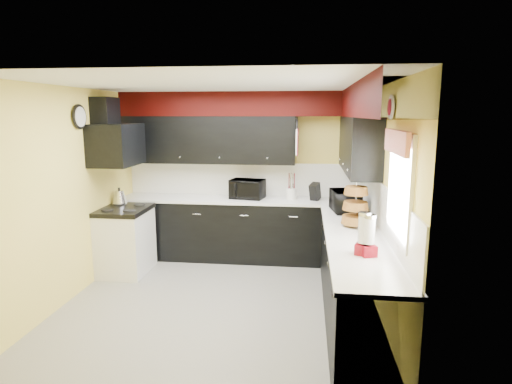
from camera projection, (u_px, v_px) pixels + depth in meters
ground at (222, 300)px, 5.10m from camera, size 3.60×3.60×0.00m
wall_back at (243, 175)px, 6.63m from camera, size 3.60×0.06×2.50m
wall_right at (382, 201)px, 4.66m from camera, size 0.06×3.60×2.50m
wall_left at (72, 194)px, 5.08m from camera, size 0.06×3.60×2.50m
ceiling at (219, 84)px, 4.64m from camera, size 3.60×3.60×0.06m
cab_back at (241, 230)px, 6.48m from camera, size 3.60×0.60×0.90m
cab_right at (354, 279)px, 4.55m from camera, size 0.60×3.00×0.90m
counter_back at (241, 200)px, 6.39m from camera, size 3.62×0.64×0.04m
counter_right at (356, 237)px, 4.46m from camera, size 0.64×3.02×0.04m
splash_back at (243, 179)px, 6.63m from camera, size 3.60×0.02×0.50m
splash_right at (381, 206)px, 4.67m from camera, size 0.02×3.60×0.50m
upper_back at (209, 140)px, 6.41m from camera, size 2.60×0.35×0.70m
upper_right at (359, 144)px, 5.46m from camera, size 0.35×1.80×0.70m
soffit_back at (241, 104)px, 6.26m from camera, size 3.60×0.36×0.35m
soffit_right at (373, 100)px, 4.31m from camera, size 0.36×3.24×0.35m
stove at (126, 242)px, 5.92m from camera, size 0.60×0.75×0.86m
cooktop at (124, 210)px, 5.84m from camera, size 0.62×0.77×0.06m
hood at (117, 145)px, 5.68m from camera, size 0.50×0.78×0.55m
hood_duct at (105, 113)px, 5.62m from camera, size 0.24×0.40×0.40m
window at (400, 188)px, 3.73m from camera, size 0.03×0.86×0.96m
valance at (396, 142)px, 3.66m from camera, size 0.04×0.88×0.20m
pan_top at (297, 127)px, 6.15m from camera, size 0.03×0.22×0.40m
pan_mid at (296, 145)px, 6.07m from camera, size 0.03×0.28×0.46m
pan_low at (297, 146)px, 6.33m from camera, size 0.03×0.24×0.42m
cut_board at (297, 142)px, 5.94m from camera, size 0.03×0.26×0.35m
baskets at (355, 206)px, 4.76m from camera, size 0.27×0.27×0.50m
clock at (79, 117)px, 5.15m from camera, size 0.03×0.30×0.30m
deco_plate at (391, 107)px, 4.14m from camera, size 0.03×0.24×0.24m
toaster_oven at (247, 189)px, 6.37m from camera, size 0.55×0.49×0.28m
microwave at (346, 201)px, 5.51m from camera, size 0.41×0.54×0.27m
utensil_crock at (292, 194)px, 6.31m from camera, size 0.19×0.19×0.16m
knife_block at (315, 192)px, 6.22m from camera, size 0.17×0.19×0.25m
kettle at (119, 197)px, 6.08m from camera, size 0.23×0.23×0.19m
dispenser_a at (369, 238)px, 3.78m from camera, size 0.15×0.15×0.34m
dispenser_b at (364, 235)px, 3.82m from camera, size 0.17×0.17×0.35m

